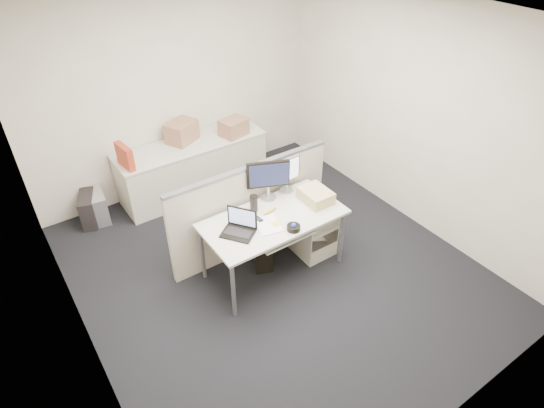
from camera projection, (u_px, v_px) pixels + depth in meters
floor at (273, 269)px, 5.16m from camera, size 4.00×4.50×0.01m
ceiling at (274, 19)px, 3.56m from camera, size 4.00×4.50×0.01m
wall_back at (174, 92)px, 5.86m from camera, size 4.00×0.02×2.70m
wall_front at (477, 319)px, 2.86m from camera, size 4.00×0.02×2.70m
wall_left at (57, 245)px, 3.44m from camera, size 0.02×4.50×2.70m
wall_right at (415, 115)px, 5.28m from camera, size 0.02×4.50×2.70m
desk at (273, 222)px, 4.76m from camera, size 1.50×0.75×0.73m
keyboard_tray at (283, 235)px, 4.67m from camera, size 0.62×0.32×0.02m
drawer_pedestal at (310, 226)px, 5.25m from camera, size 0.40×0.55×0.65m
cubicle_partition at (251, 210)px, 5.13m from camera, size 2.00×0.06×1.10m
back_counter at (193, 168)px, 6.22m from camera, size 2.00×0.60×0.72m
monitor_main at (268, 180)px, 4.87m from camera, size 0.50×0.35×0.46m
monitor_small at (287, 175)px, 5.00m from camera, size 0.34×0.18×0.41m
laptop at (238, 225)px, 4.44m from camera, size 0.38×0.39×0.24m
trackball at (294, 228)px, 4.54m from camera, size 0.17×0.17×0.05m
desk_phone at (314, 192)px, 5.03m from camera, size 0.26×0.23×0.07m
paper_stack at (268, 225)px, 4.61m from camera, size 0.29×0.34×0.01m
sticky_pad at (276, 224)px, 4.62m from camera, size 0.09×0.09×0.01m
travel_mug at (254, 204)px, 4.77m from camera, size 0.11×0.11×0.17m
banana at (270, 210)px, 4.79m from camera, size 0.19×0.07×0.04m
cellphone at (259, 220)px, 4.68m from camera, size 0.06×0.11×0.01m
manila_folders at (316, 196)px, 4.93m from camera, size 0.28×0.35×0.13m
keyboard at (285, 229)px, 4.70m from camera, size 0.42×0.23×0.02m
pc_tower_desk at (262, 245)px, 5.15m from camera, size 0.37×0.50×0.44m
pc_tower_spare_dark at (89, 209)px, 5.73m from camera, size 0.31×0.46×0.40m
pc_tower_spare_silver at (99, 206)px, 5.79m from camera, size 0.22×0.43×0.39m
cardboard_box_left at (182, 132)px, 5.98m from camera, size 0.48×0.43×0.29m
cardboard_box_right at (234, 128)px, 6.14m from camera, size 0.39×0.33×0.25m
red_binder at (125, 157)px, 5.44m from camera, size 0.12×0.34×0.31m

